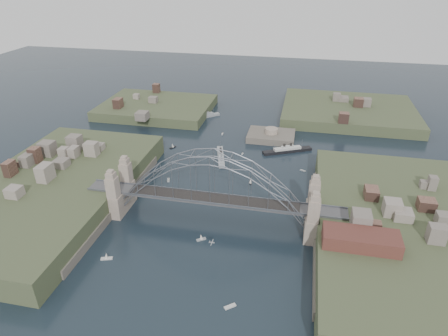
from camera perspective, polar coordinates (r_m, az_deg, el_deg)
ground at (r=129.33m, az=-1.67°, el=-7.60°), size 500.00×500.00×0.00m
bridge at (r=122.55m, az=-1.74°, el=-2.92°), size 84.00×13.80×24.60m
shore_west at (r=150.43m, az=-23.48°, el=-3.73°), size 50.50×90.00×12.00m
shore_east at (r=129.65m, az=24.15°, el=-9.31°), size 50.50×90.00×12.00m
headland_nw at (r=225.52m, az=-9.77°, el=8.28°), size 60.00×45.00×9.00m
headland_ne at (r=226.06m, az=17.65°, el=7.46°), size 70.00×55.00×9.50m
fort_island at (r=188.37m, az=6.88°, el=4.16°), size 22.00×16.00×9.40m
wharf_shed at (r=111.19m, az=19.42°, el=-9.86°), size 20.00×8.00×4.00m
finger_pier at (r=106.02m, az=16.52°, el=-18.25°), size 4.00×22.00×1.40m
naval_cruiser_near at (r=167.79m, az=-0.48°, el=1.72°), size 7.46×19.32×5.79m
naval_cruiser_far at (r=213.43m, az=-2.80°, el=7.62°), size 14.29×12.93×5.72m
ocean_liner at (r=175.70m, az=9.25°, el=2.59°), size 21.64×12.80×5.55m
aeroplane at (r=109.81m, az=-1.86°, el=-10.82°), size 1.51×2.89×0.42m
small_boat_a at (r=152.55m, az=-8.14°, el=-1.74°), size 1.65×2.83×1.43m
small_boat_b at (r=148.97m, az=3.89°, el=-1.96°), size 1.38×1.88×2.38m
small_boat_c at (r=120.73m, az=-3.37°, el=-10.18°), size 3.01×2.50×2.38m
small_boat_d at (r=161.04m, az=11.47°, el=-0.39°), size 2.49×1.82×0.45m
small_boat_e at (r=179.04m, az=-7.52°, el=3.17°), size 2.51×3.32×2.38m
small_boat_f at (r=171.70m, az=2.72°, el=2.11°), size 0.82×1.56×1.43m
small_boat_g at (r=101.77m, az=0.89°, el=-19.63°), size 2.99×2.66×0.45m
small_boat_h at (r=191.74m, az=-0.23°, el=5.02°), size 0.74×2.17×1.43m
small_boat_i at (r=138.30m, az=11.48°, el=-5.53°), size 1.35×2.66×0.45m
small_boat_j at (r=118.76m, az=-16.83°, el=-12.38°), size 3.50×2.06×2.38m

